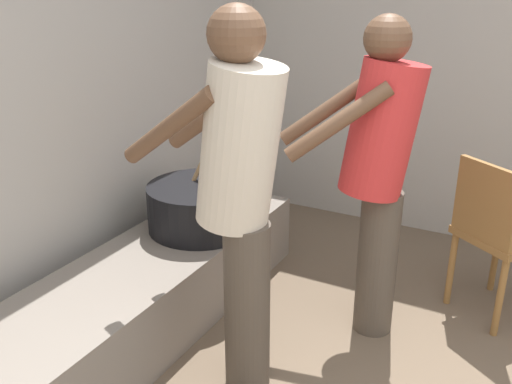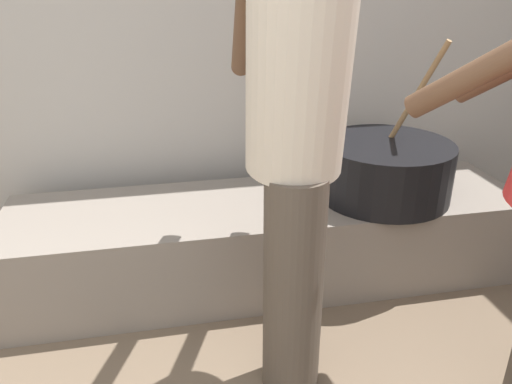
{
  "view_description": "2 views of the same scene",
  "coord_description": "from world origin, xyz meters",
  "px_view_note": "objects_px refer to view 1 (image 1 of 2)",
  "views": [
    {
      "loc": [
        -1.23,
        0.11,
        1.74
      ],
      "look_at": [
        1.01,
        1.31,
        0.76
      ],
      "focal_mm": 39.35,
      "sensor_mm": 36.0,
      "label": 1
    },
    {
      "loc": [
        0.18,
        -0.23,
        1.37
      ],
      "look_at": [
        0.49,
        1.28,
        0.69
      ],
      "focal_mm": 35.61,
      "sensor_mm": 36.0,
      "label": 2
    }
  ],
  "objects_px": {
    "cooking_pot_main": "(201,206)",
    "cook_in_red_shirt": "(379,164)",
    "cook_in_cream_shirt": "(239,187)",
    "chair_brown_wood": "(497,232)"
  },
  "relations": [
    {
      "from": "cooking_pot_main",
      "to": "cook_in_red_shirt",
      "type": "distance_m",
      "value": 1.05
    },
    {
      "from": "cook_in_cream_shirt",
      "to": "chair_brown_wood",
      "type": "xyz_separation_m",
      "value": [
        1.11,
        -0.91,
        -0.46
      ]
    },
    {
      "from": "chair_brown_wood",
      "to": "cooking_pot_main",
      "type": "bearing_deg",
      "value": 108.9
    },
    {
      "from": "cook_in_cream_shirt",
      "to": "cook_in_red_shirt",
      "type": "distance_m",
      "value": 0.77
    },
    {
      "from": "cooking_pot_main",
      "to": "cook_in_red_shirt",
      "type": "height_order",
      "value": "cook_in_red_shirt"
    },
    {
      "from": "cooking_pot_main",
      "to": "cook_in_cream_shirt",
      "type": "height_order",
      "value": "cook_in_cream_shirt"
    },
    {
      "from": "cooking_pot_main",
      "to": "cook_in_cream_shirt",
      "type": "distance_m",
      "value": 0.95
    },
    {
      "from": "cook_in_red_shirt",
      "to": "chair_brown_wood",
      "type": "relative_size",
      "value": 1.81
    },
    {
      "from": "cooking_pot_main",
      "to": "cook_in_cream_shirt",
      "type": "relative_size",
      "value": 0.43
    },
    {
      "from": "cooking_pot_main",
      "to": "cook_in_cream_shirt",
      "type": "bearing_deg",
      "value": -134.98
    }
  ]
}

